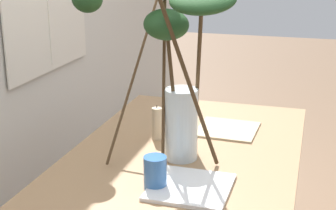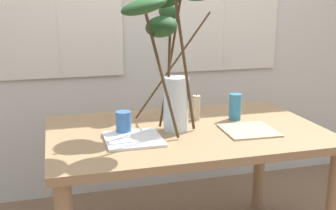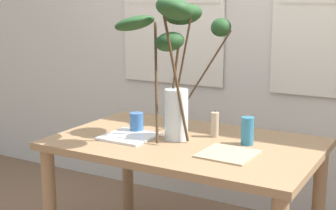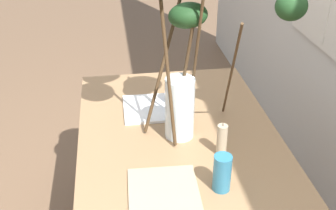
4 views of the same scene
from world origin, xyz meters
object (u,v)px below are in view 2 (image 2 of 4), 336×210
(vase_with_branches, at_px, (170,33))
(plate_square_right, at_px, (249,130))
(drinking_glass_blue_right, at_px, (235,107))
(dining_table, at_px, (186,148))
(drinking_glass_blue_left, at_px, (123,123))
(plate_square_left, at_px, (133,139))
(pillar_candle, at_px, (196,108))

(vase_with_branches, height_order, plate_square_right, vase_with_branches)
(vase_with_branches, xyz_separation_m, drinking_glass_blue_right, (0.39, 0.07, -0.42))
(dining_table, relative_size, drinking_glass_blue_left, 12.40)
(plate_square_left, height_order, plate_square_right, plate_square_left)
(dining_table, bearing_deg, vase_with_branches, 162.37)
(dining_table, xyz_separation_m, drinking_glass_blue_left, (-0.32, 0.02, 0.16))
(drinking_glass_blue_left, bearing_deg, plate_square_left, -76.95)
(plate_square_right, bearing_deg, pillar_candle, 125.73)
(vase_with_branches, relative_size, drinking_glass_blue_left, 6.94)
(plate_square_right, bearing_deg, vase_with_branches, 159.19)
(plate_square_left, xyz_separation_m, plate_square_right, (0.59, -0.02, -0.00))
(plate_square_left, bearing_deg, plate_square_right, -1.88)
(plate_square_left, xyz_separation_m, pillar_candle, (0.40, 0.24, 0.06))
(drinking_glass_blue_left, bearing_deg, vase_with_branches, 2.09)
(drinking_glass_blue_left, xyz_separation_m, plate_square_left, (0.03, -0.11, -0.05))
(dining_table, height_order, drinking_glass_blue_right, drinking_glass_blue_right)
(drinking_glass_blue_left, height_order, plate_square_right, drinking_glass_blue_left)
(plate_square_left, distance_m, plate_square_right, 0.59)
(drinking_glass_blue_left, height_order, plate_square_left, drinking_glass_blue_left)
(dining_table, relative_size, drinking_glass_blue_right, 9.58)
(drinking_glass_blue_left, xyz_separation_m, plate_square_right, (0.62, -0.13, -0.05))
(drinking_glass_blue_left, distance_m, plate_square_right, 0.63)
(vase_with_branches, height_order, pillar_candle, vase_with_branches)
(dining_table, relative_size, plate_square_left, 5.24)
(vase_with_branches, xyz_separation_m, drinking_glass_blue_left, (-0.24, -0.01, -0.43))
(drinking_glass_blue_left, relative_size, plate_square_right, 0.44)
(dining_table, xyz_separation_m, plate_square_left, (-0.30, -0.10, 0.11))
(drinking_glass_blue_right, xyz_separation_m, plate_square_right, (-0.02, -0.21, -0.07))
(drinking_glass_blue_left, relative_size, plate_square_left, 0.42)
(drinking_glass_blue_right, distance_m, pillar_candle, 0.21)
(plate_square_left, bearing_deg, vase_with_branches, 29.97)
(vase_with_branches, relative_size, plate_square_left, 2.94)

